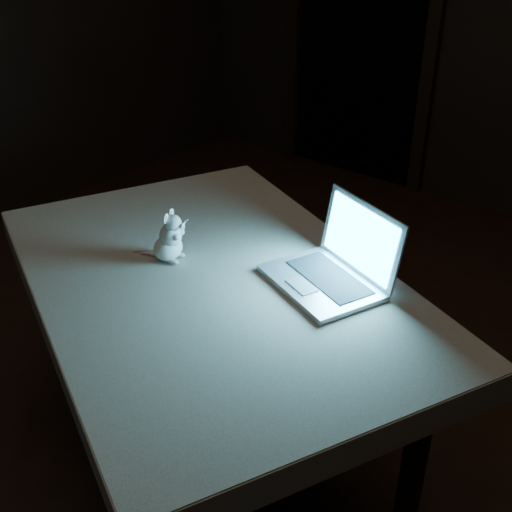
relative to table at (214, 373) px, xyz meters
The scene contains 6 objects.
floor 0.37m from the table, 27.21° to the right, with size 5.00×5.00×0.00m, color black.
doorway 2.75m from the table, 112.46° to the left, with size 1.06×0.36×2.13m, color black, non-canonical shape.
table is the anchor object (origin of this frame).
tablecloth 0.32m from the table, 69.09° to the left, with size 1.40×0.93×0.08m, color beige, non-canonical shape.
laptop 0.56m from the table, 29.98° to the left, with size 0.32×0.28×0.22m, color silver, non-canonical shape.
plush_mouse 0.47m from the table, behind, with size 0.11×0.11×0.16m, color white, non-canonical shape.
Camera 1 is at (1.00, -1.08, 1.67)m, focal length 45.00 mm.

